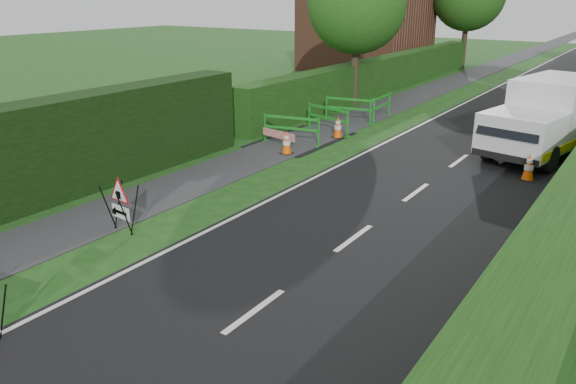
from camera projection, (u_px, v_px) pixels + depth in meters
The scene contains 18 objects.
ground at pixel (106, 294), 9.77m from camera, with size 120.00×120.00×0.00m, color #1A4313.
footpath at pixel (489, 68), 38.68m from camera, with size 2.00×90.00×0.02m, color #2D2D30.
hedge_west_far at pixel (382, 92), 29.59m from camera, with size 1.00×24.00×1.80m, color #14380F.
house_west at pixel (367, 25), 37.49m from camera, with size 7.50×7.40×7.88m.
tree_nw at pixel (357, 4), 24.74m from camera, with size 4.40×4.40×6.70m.
triangle_sign at pixel (119, 201), 12.06m from camera, with size 0.78×0.78×1.07m.
works_van at pixel (547, 116), 17.73m from camera, with size 2.99×5.55×2.40m.
traffic_cone_0 at pixel (529, 167), 15.56m from camera, with size 0.38×0.38×0.79m.
traffic_cone_1 at pixel (559, 142), 18.15m from camera, with size 0.38×0.38×0.79m.
traffic_cone_2 at pixel (574, 132), 19.47m from camera, with size 0.38×0.38×0.79m.
traffic_cone_3 at pixel (287, 142), 18.09m from camera, with size 0.38×0.38×0.79m.
traffic_cone_4 at pixel (338, 127), 20.14m from camera, with size 0.38×0.38×0.79m.
ped_barrier_0 at pixel (292, 126), 19.22m from camera, with size 2.09×0.74×1.00m.
ped_barrier_1 at pixel (328, 116), 20.80m from camera, with size 2.08×0.86×1.00m.
ped_barrier_2 at pixel (350, 107), 22.51m from camera, with size 2.09×0.68×1.00m.
ped_barrier_3 at pixel (381, 104), 22.93m from camera, with size 0.45×2.07×1.00m.
redwhite_plank at pixel (279, 148), 18.98m from camera, with size 1.50×0.04×0.25m, color red.
hatchback_car at pixel (553, 89), 27.12m from camera, with size 1.33×3.29×1.12m, color silver.
Camera 1 is at (7.45, -5.35, 4.97)m, focal length 35.00 mm.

